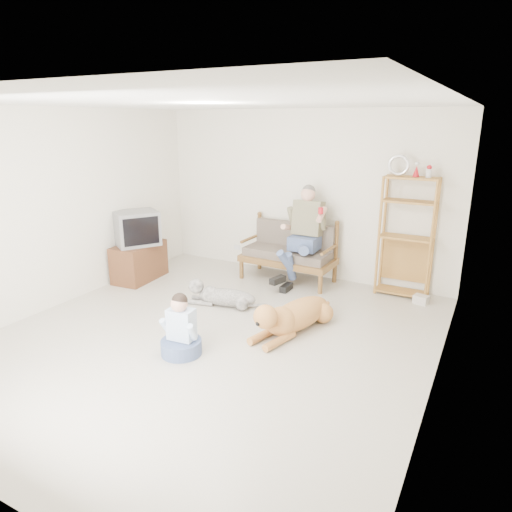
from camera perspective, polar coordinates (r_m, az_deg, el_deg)
The scene contains 16 objects.
floor at distance 5.63m, azimuth -5.55°, elevation -10.13°, with size 5.50×5.50×0.00m, color beige.
ceiling at distance 5.03m, azimuth -6.45°, elevation 18.51°, with size 5.50×5.50×0.00m, color white.
wall_back at distance 7.55m, azimuth 5.86°, elevation 7.61°, with size 5.00×5.00×0.00m, color silver.
wall_left at distance 6.86m, azimuth -23.64°, elevation 5.37°, with size 5.50×5.50×0.00m, color silver.
wall_right at distance 4.33m, azimuth 22.67°, elevation -0.48°, with size 5.50×5.50×0.00m, color silver.
loveseat at distance 7.44m, azimuth 4.22°, elevation 0.67°, with size 1.52×0.75×0.95m.
man at distance 7.07m, azimuth 5.50°, elevation 1.79°, with size 0.60×0.85×1.38m.
etagere at distance 6.98m, azimuth 18.26°, elevation 2.39°, with size 0.78×0.34×2.07m.
book_stack at distance 6.96m, azimuth 19.92°, elevation -5.14°, with size 0.20×0.14×0.12m, color silver.
tv_stand at distance 7.71m, azimuth -14.42°, elevation -0.67°, with size 0.57×0.94×0.60m.
crt_tv at distance 7.52m, azimuth -14.69°, elevation 3.39°, with size 0.79×0.83×0.54m.
wall_outlet at distance 8.31m, azimuth -2.38°, elevation 1.10°, with size 0.12×0.02×0.08m, color silver.
golden_retriever at distance 5.69m, azimuth 4.50°, elevation -7.50°, with size 0.68×1.63×0.50m.
shaggy_dog at distance 6.49m, azimuth -4.54°, elevation -4.93°, with size 1.19×0.47×0.36m.
terrier at distance 6.04m, azimuth 6.13°, elevation -7.11°, with size 0.26×0.65×0.24m.
child at distance 5.21m, azimuth -9.36°, elevation -9.39°, with size 0.46×0.46×0.72m.
Camera 1 is at (2.83, -4.15, 2.53)m, focal length 32.00 mm.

